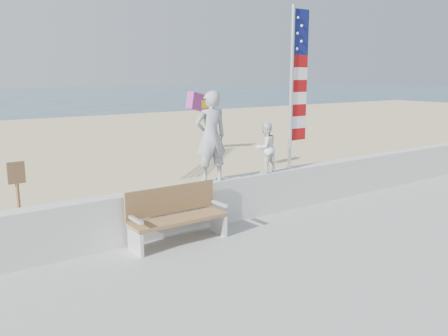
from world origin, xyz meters
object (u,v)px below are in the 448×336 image
(bench, at_px, (176,214))
(flag, at_px, (296,81))
(adult, at_px, (211,136))
(child, at_px, (266,148))

(bench, height_order, flag, flag)
(bench, bearing_deg, adult, 23.08)
(adult, bearing_deg, child, -171.80)
(bench, relative_size, flag, 0.51)
(adult, relative_size, child, 1.65)
(child, bearing_deg, bench, 8.33)
(child, relative_size, bench, 0.59)
(flag, bearing_deg, child, 179.98)
(bench, bearing_deg, child, 10.44)
(flag, bearing_deg, adult, 179.99)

